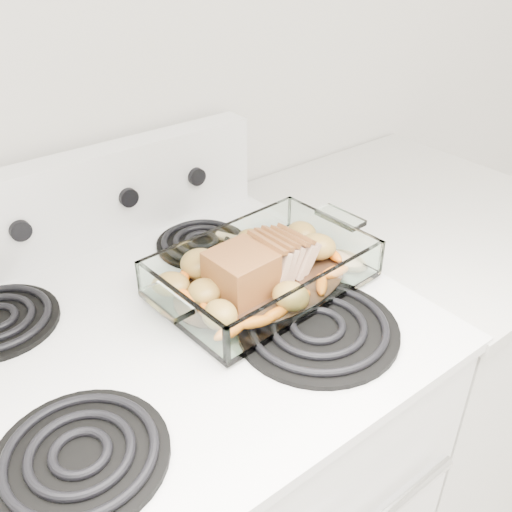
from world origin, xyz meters
TOP-DOWN VIEW (x-y plane):
  - electric_range at (0.00, 1.66)m, footprint 0.78×0.70m
  - counter_right at (0.67, 1.66)m, footprint 0.58×0.68m
  - baking_dish at (0.19, 1.63)m, footprint 0.35×0.23m
  - pork_roast at (0.18, 1.63)m, footprint 0.19×0.09m
  - roast_vegetables at (0.19, 1.67)m, footprint 0.36×0.19m
  - wooden_spoon at (0.32, 1.65)m, footprint 0.17×0.26m

SIDE VIEW (x-z plane):
  - counter_right at x=0.67m, z-range 0.00..0.93m
  - electric_range at x=0.00m, z-range -0.08..1.04m
  - wooden_spoon at x=0.32m, z-range 0.93..0.96m
  - baking_dish at x=0.19m, z-range 0.93..1.00m
  - roast_vegetables at x=0.19m, z-range 0.95..0.99m
  - pork_roast at x=0.18m, z-range 0.95..1.03m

